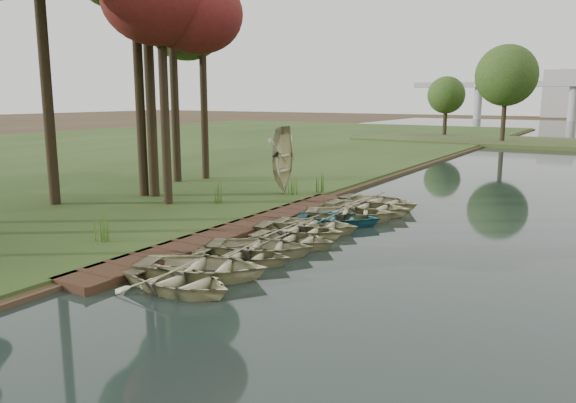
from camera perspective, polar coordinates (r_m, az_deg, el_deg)
The scene contains 22 objects.
ground at distance 21.16m, azimuth -1.28°, elevation -3.77°, with size 300.00×300.00×0.00m, color #3D2F1D.
boardwalk at distance 22.00m, azimuth -4.81°, elevation -2.85°, with size 1.60×16.00×0.30m, color #362115.
far_trees at distance 67.59m, azimuth 26.28°, elevation 10.53°, with size 45.60×5.60×8.80m.
building_b at distance 163.07m, azimuth 25.97°, elevation 9.83°, with size 8.00×8.00×12.00m, color #A5A5A0.
rowboat_0 at distance 15.65m, azimuth -11.07°, elevation -7.64°, with size 2.48×3.47×0.72m, color tan.
rowboat_1 at distance 16.61m, azimuth -8.74°, elevation -6.32°, with size 2.79×3.91×0.81m, color tan.
rowboat_2 at distance 17.91m, azimuth -4.63°, elevation -5.22°, with size 2.29×3.21×0.67m, color tan.
rowboat_3 at distance 18.72m, azimuth -2.80°, elevation -4.38°, with size 2.54×3.55×0.74m, color tan.
rowboat_4 at distance 19.83m, azimuth 0.46°, elevation -3.62°, with size 2.27×3.18×0.66m, color tan.
rowboat_5 at distance 21.08m, azimuth 1.15°, elevation -2.68°, with size 2.49×3.48×0.72m, color tan.
rowboat_6 at distance 21.92m, azimuth 2.82°, elevation -2.19°, with size 2.43×3.40×0.70m, color tan.
rowboat_7 at distance 23.15m, azimuth 5.15°, elevation -1.52°, with size 2.46×3.45×0.71m, color #27646D.
rowboat_8 at distance 24.06m, azimuth 6.38°, elevation -0.97°, with size 2.77×3.87×0.80m, color tan.
rowboat_9 at distance 25.44m, azimuth 8.06°, elevation -0.37°, with size 2.80×3.93×0.81m, color tan.
rowboat_10 at distance 26.84m, azimuth 9.18°, elevation 0.18°, with size 2.81×3.94×0.82m, color tan.
stored_rowboat at distance 29.10m, azimuth -0.42°, elevation 1.53°, with size 2.48×3.48×0.72m, color tan.
tree_2 at distance 26.78m, azimuth -12.80°, elevation 18.08°, with size 4.51×4.51×10.55m.
tree_6 at distance 34.88m, azimuth -8.76°, elevation 17.85°, with size 4.25×4.25×11.35m.
reeds_0 at distance 20.54m, azimuth -18.43°, elevation -2.29°, with size 0.60×0.60×1.13m, color #3F661E.
reeds_1 at distance 26.81m, azimuth -7.08°, elevation 1.13°, with size 0.60×0.60×1.15m, color #3F661E.
reeds_2 at distance 28.69m, azimuth 0.68°, elevation 1.69°, with size 0.60×0.60×1.02m, color #3F661E.
reeds_3 at distance 29.56m, azimuth 3.38°, elevation 1.89°, with size 0.60×0.60×0.97m, color #3F661E.
Camera 1 is at (11.02, -17.28, 5.26)m, focal length 35.00 mm.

